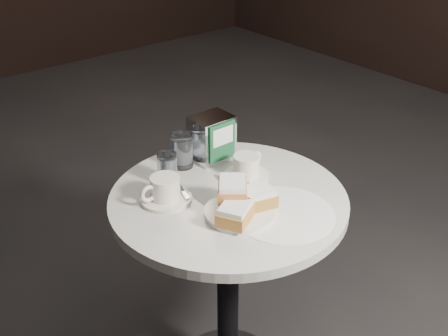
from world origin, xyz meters
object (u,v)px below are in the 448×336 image
at_px(coffee_cup_right, 247,168).
at_px(napkin_dispenser, 212,138).
at_px(beignet_plate, 241,204).
at_px(coffee_cup_left, 165,191).
at_px(cafe_table, 228,250).
at_px(water_glass_left, 168,169).
at_px(water_glass_right, 182,151).

relative_size(coffee_cup_right, napkin_dispenser, 1.15).
bearing_deg(beignet_plate, coffee_cup_left, 122.07).
relative_size(coffee_cup_left, coffee_cup_right, 0.93).
bearing_deg(coffee_cup_left, cafe_table, -30.02).
height_order(cafe_table, napkin_dispenser, napkin_dispenser).
xyz_separation_m(water_glass_left, water_glass_right, (0.09, 0.05, 0.01)).
xyz_separation_m(beignet_plate, water_glass_right, (0.04, 0.33, 0.02)).
bearing_deg(water_glass_left, water_glass_right, 30.30).
height_order(coffee_cup_left, coffee_cup_right, coffee_cup_left).
height_order(coffee_cup_left, water_glass_left, water_glass_left).
bearing_deg(coffee_cup_right, beignet_plate, -149.69).
xyz_separation_m(water_glass_right, napkin_dispenser, (0.11, -0.02, 0.02)).
relative_size(coffee_cup_left, napkin_dispenser, 1.07).
height_order(coffee_cup_left, napkin_dispenser, napkin_dispenser).
xyz_separation_m(coffee_cup_left, water_glass_left, (0.07, 0.08, 0.01)).
bearing_deg(napkin_dispenser, cafe_table, -117.50).
distance_m(beignet_plate, napkin_dispenser, 0.34).
xyz_separation_m(coffee_cup_right, napkin_dispenser, (-0.01, 0.16, 0.04)).
distance_m(cafe_table, coffee_cup_right, 0.26).
bearing_deg(cafe_table, coffee_cup_left, 148.36).
bearing_deg(water_glass_right, napkin_dispenser, -9.92).
relative_size(coffee_cup_left, water_glass_right, 1.41).
bearing_deg(beignet_plate, water_glass_right, 83.52).
xyz_separation_m(cafe_table, coffee_cup_left, (-0.16, 0.10, 0.23)).
bearing_deg(napkin_dispenser, coffee_cup_left, -156.77).
relative_size(water_glass_right, napkin_dispenser, 0.76).
height_order(cafe_table, coffee_cup_right, coffee_cup_right).
bearing_deg(coffee_cup_right, coffee_cup_left, 156.50).
distance_m(cafe_table, beignet_plate, 0.26).
distance_m(cafe_table, coffee_cup_left, 0.30).
bearing_deg(coffee_cup_left, water_glass_left, 52.86).
xyz_separation_m(coffee_cup_left, coffee_cup_right, (0.27, -0.04, -0.00)).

